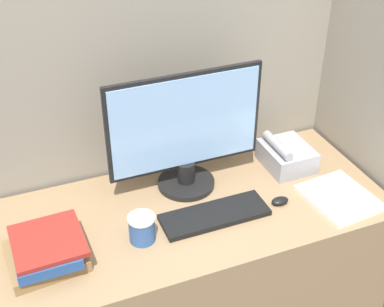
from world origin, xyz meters
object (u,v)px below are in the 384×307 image
monitor (186,134)px  mouse (280,201)px  desk_telephone (286,155)px  book_stack (46,251)px  keyboard (215,215)px  coffee_cup (142,228)px

monitor → mouse: bearing=-40.8°
monitor → desk_telephone: bearing=-4.2°
book_stack → keyboard: bearing=0.1°
coffee_cup → keyboard: bearing=3.2°
coffee_cup → book_stack: 0.31m
keyboard → coffee_cup: coffee_cup is taller
keyboard → book_stack: book_stack is taller
monitor → desk_telephone: size_ratio=2.82×
monitor → coffee_cup: (-0.25, -0.23, -0.18)m
monitor → keyboard: 0.31m
monitor → desk_telephone: monitor is taller
coffee_cup → book_stack: size_ratio=0.38×
mouse → coffee_cup: 0.52m
mouse → monitor: bearing=139.2°
keyboard → mouse: bearing=-4.5°
coffee_cup → mouse: bearing=-0.6°
monitor → mouse: size_ratio=8.79×
keyboard → coffee_cup: (-0.27, -0.01, 0.04)m
mouse → desk_telephone: bearing=55.4°
coffee_cup → desk_telephone: desk_telephone is taller
book_stack → coffee_cup: bearing=-2.6°
mouse → coffee_cup: coffee_cup is taller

